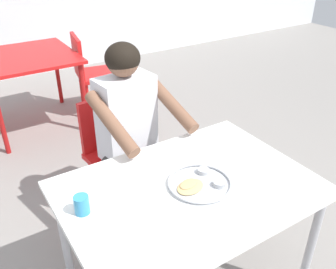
% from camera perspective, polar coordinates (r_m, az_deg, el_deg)
% --- Properties ---
extents(table_foreground, '(1.18, 0.84, 0.72)m').
position_cam_1_polar(table_foreground, '(1.79, 3.20, -9.85)').
color(table_foreground, white).
rests_on(table_foreground, ground).
extents(thali_tray, '(0.31, 0.31, 0.03)m').
position_cam_1_polar(thali_tray, '(1.76, 4.92, -7.52)').
color(thali_tray, '#B7BABF').
rests_on(thali_tray, table_foreground).
extents(drinking_cup, '(0.07, 0.07, 0.09)m').
position_cam_1_polar(drinking_cup, '(1.62, -13.28, -10.51)').
color(drinking_cup, '#338CBF').
rests_on(drinking_cup, table_foreground).
extents(chair_foreground, '(0.48, 0.46, 0.83)m').
position_cam_1_polar(chair_foreground, '(2.50, -7.63, -1.89)').
color(chair_foreground, red).
rests_on(chair_foreground, ground).
extents(diner_foreground, '(0.53, 0.58, 1.23)m').
position_cam_1_polar(diner_foreground, '(2.22, -5.19, 1.14)').
color(diner_foreground, '#343434').
rests_on(diner_foreground, ground).
extents(table_background_red, '(0.88, 0.93, 0.73)m').
position_cam_1_polar(table_background_red, '(3.79, -21.12, 10.25)').
color(table_background_red, red).
rests_on(table_background_red, ground).
extents(chair_red_right, '(0.48, 0.50, 0.84)m').
position_cam_1_polar(chair_red_right, '(3.98, -12.09, 9.93)').
color(chair_red_right, red).
rests_on(chair_red_right, ground).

